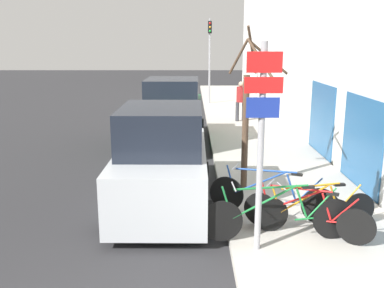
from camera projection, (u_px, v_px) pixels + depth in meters
ground_plane at (183, 143)px, 14.90m from camera, size 80.00×80.00×0.00m
sidewalk_curb at (248, 126)px, 17.59m from camera, size 3.20×32.00×0.15m
building_facade at (295, 47)px, 16.78m from camera, size 0.23×32.00×6.50m
signpost at (263, 137)px, 6.52m from camera, size 0.57×0.12×3.29m
bicycle_0 at (280, 217)px, 7.17m from camera, size 2.62×0.44×0.98m
bicycle_1 at (308, 215)px, 7.36m from camera, size 2.03×1.08×0.87m
bicycle_2 at (318, 209)px, 7.64m from camera, size 2.25×0.52×0.84m
bicycle_3 at (273, 197)px, 8.11m from camera, size 2.32×0.98×0.96m
parked_car_0 at (164, 162)px, 8.93m from camera, size 2.04×4.22×2.16m
parked_car_1 at (174, 115)px, 14.38m from camera, size 2.17×4.18×2.26m
pedestrian_near at (242, 98)px, 18.02m from camera, size 0.43×0.37×1.67m
street_tree at (249, 116)px, 9.52m from camera, size 1.35×1.51×3.62m
traffic_light at (211, 50)px, 22.95m from camera, size 0.20×0.30×4.50m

